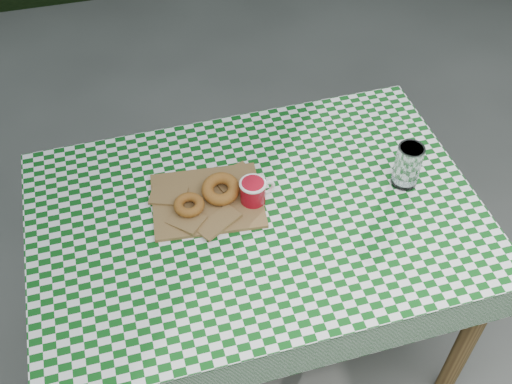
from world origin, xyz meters
TOP-DOWN VIEW (x-y plane):
  - ground at (0.00, 0.00)m, footprint 60.00×60.00m
  - table at (0.05, 0.15)m, footprint 1.32×0.89m
  - tablecloth at (0.05, 0.15)m, footprint 1.34×0.91m
  - paper_bag at (-0.08, 0.23)m, footprint 0.35×0.29m
  - bagel_front at (-0.14, 0.21)m, footprint 0.11×0.11m
  - bagel_back at (-0.03, 0.24)m, footprint 0.16×0.16m
  - coffee_mug at (0.05, 0.20)m, footprint 0.18×0.18m
  - drinking_glass at (0.52, 0.16)m, footprint 0.08×0.08m

SIDE VIEW (x-z plane):
  - ground at x=0.00m, z-range 0.00..0.00m
  - table at x=0.05m, z-range 0.00..0.75m
  - tablecloth at x=0.05m, z-range 0.75..0.76m
  - paper_bag at x=-0.08m, z-range 0.76..0.77m
  - bagel_front at x=-0.14m, z-range 0.77..0.80m
  - bagel_back at x=-0.03m, z-range 0.77..0.81m
  - coffee_mug at x=0.05m, z-range 0.76..0.84m
  - drinking_glass at x=0.52m, z-range 0.76..0.90m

